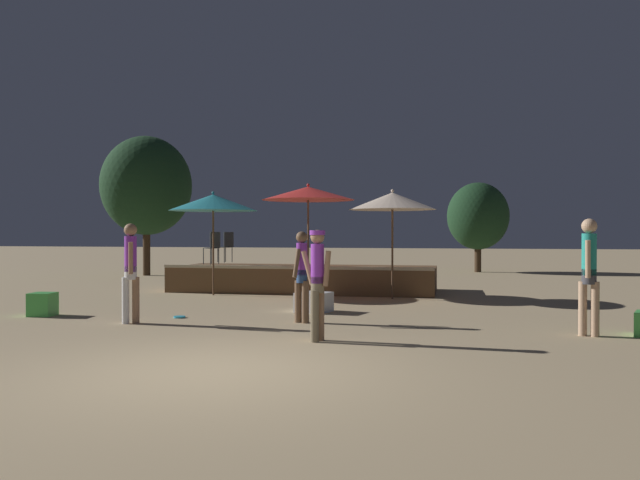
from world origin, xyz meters
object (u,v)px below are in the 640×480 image
object	(u,v)px
cube_seat_0	(314,302)
person_1	(302,274)
patio_umbrella_0	(392,201)
person_3	(317,279)
patio_umbrella_2	(308,193)
frisbee_disc	(179,317)
cube_seat_1	(43,304)
bistro_chair_1	(227,244)
background_tree_1	(478,216)
person_0	(131,268)
background_tree_0	(146,186)
bistro_chair_0	(213,245)
person_2	(589,270)
patio_umbrella_1	(213,203)

from	to	relation	value
cube_seat_0	person_1	xyz separation A→B (m)	(0.12, -1.55, 0.69)
patio_umbrella_0	person_1	size ratio (longest dim) A/B	1.63
person_3	cube_seat_0	bearing A→B (deg)	30.69
patio_umbrella_2	frisbee_disc	xyz separation A→B (m)	(-1.45, -4.81, -2.66)
cube_seat_1	bistro_chair_1	size ratio (longest dim) A/B	0.56
background_tree_1	bistro_chair_1	bearing A→B (deg)	-129.17
frisbee_disc	person_0	bearing A→B (deg)	-121.92
person_0	person_1	world-z (taller)	person_0
patio_umbrella_2	cube_seat_1	distance (m)	7.06
person_1	background_tree_0	xyz separation A→B (m)	(-8.82, 11.09, 2.56)
cube_seat_0	frisbee_disc	size ratio (longest dim) A/B	3.44
bistro_chair_0	bistro_chair_1	world-z (taller)	same
cube_seat_0	person_2	world-z (taller)	person_2
patio_umbrella_2	cube_seat_1	world-z (taller)	patio_umbrella_2
person_0	frisbee_disc	size ratio (longest dim) A/B	8.06
patio_umbrella_1	person_3	world-z (taller)	patio_umbrella_1
background_tree_1	patio_umbrella_0	bearing A→B (deg)	-102.61
patio_umbrella_1	bistro_chair_0	distance (m)	1.51
patio_umbrella_1	background_tree_0	size ratio (longest dim) A/B	0.51
bistro_chair_0	background_tree_1	bearing A→B (deg)	171.39
patio_umbrella_0	bistro_chair_0	world-z (taller)	patio_umbrella_0
person_2	frisbee_disc	world-z (taller)	person_2
person_2	cube_seat_1	bearing A→B (deg)	-165.38
cube_seat_1	person_2	world-z (taller)	person_2
patio_umbrella_2	person_0	bearing A→B (deg)	-109.33
person_1	person_3	xyz separation A→B (m)	(0.69, -1.85, 0.05)
cube_seat_0	person_1	size ratio (longest dim) A/B	0.46
person_1	bistro_chair_1	xyz separation A→B (m)	(-3.84, 6.47, 0.42)
patio_umbrella_0	person_0	xyz separation A→B (m)	(-4.26, -5.19, -1.43)
cube_seat_0	cube_seat_1	xyz separation A→B (m)	(-5.13, -1.69, 0.02)
cube_seat_0	background_tree_1	xyz separation A→B (m)	(3.91, 14.29, 2.14)
person_1	frisbee_disc	xyz separation A→B (m)	(-2.47, 0.14, -0.88)
patio_umbrella_0	bistro_chair_1	world-z (taller)	patio_umbrella_0
patio_umbrella_2	person_2	bearing A→B (deg)	-43.18
person_3	background_tree_1	size ratio (longest dim) A/B	0.45
bistro_chair_1	frisbee_disc	world-z (taller)	bistro_chair_1
patio_umbrella_1	cube_seat_1	size ratio (longest dim) A/B	5.41
cube_seat_1	background_tree_1	bearing A→B (deg)	60.52
patio_umbrella_0	patio_umbrella_2	bearing A→B (deg)	167.60
cube_seat_0	cube_seat_1	bearing A→B (deg)	-161.78
patio_umbrella_2	background_tree_0	size ratio (longest dim) A/B	0.55
patio_umbrella_1	frisbee_disc	size ratio (longest dim) A/B	12.18
patio_umbrella_1	bistro_chair_0	size ratio (longest dim) A/B	3.04
person_1	bistro_chair_0	size ratio (longest dim) A/B	1.86
frisbee_disc	bistro_chair_1	bearing A→B (deg)	102.26
background_tree_0	cube_seat_1	bearing A→B (deg)	-72.31
person_1	person_2	size ratio (longest dim) A/B	0.89
person_2	background_tree_0	xyz separation A→B (m)	(-13.64, 11.61, 2.41)
person_2	person_0	bearing A→B (deg)	-161.64
frisbee_disc	background_tree_0	size ratio (longest dim) A/B	0.04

